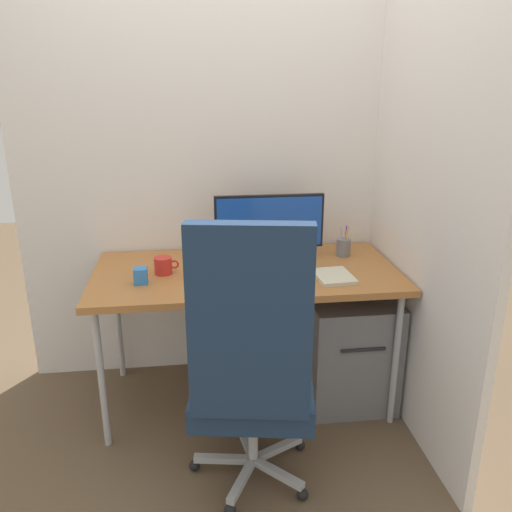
{
  "coord_description": "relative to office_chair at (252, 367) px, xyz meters",
  "views": [
    {
      "loc": [
        -0.26,
        -2.53,
        1.71
      ],
      "look_at": [
        0.04,
        -0.08,
        0.86
      ],
      "focal_mm": 37.06,
      "sensor_mm": 36.0,
      "label": 1
    }
  ],
  "objects": [
    {
      "name": "keyboard",
      "position": [
        0.09,
        0.58,
        0.17
      ],
      "size": [
        0.39,
        0.14,
        0.03
      ],
      "color": "#333338",
      "rests_on": "desk"
    },
    {
      "name": "coffee_mug",
      "position": [
        -0.37,
        0.7,
        0.2
      ],
      "size": [
        0.12,
        0.09,
        0.09
      ],
      "color": "red",
      "rests_on": "desk"
    },
    {
      "name": "notebook",
      "position": [
        0.47,
        0.53,
        0.16
      ],
      "size": [
        0.19,
        0.23,
        0.02
      ],
      "primitive_type": "cube",
      "rotation": [
        0.0,
        0.0,
        0.08
      ],
      "color": "beige",
      "rests_on": "desk"
    },
    {
      "name": "wall_side_right",
      "position": [
        0.86,
        0.58,
        0.79
      ],
      "size": [
        0.04,
        1.65,
        2.8
      ],
      "primitive_type": "cube",
      "color": "white",
      "rests_on": "ground_plane"
    },
    {
      "name": "desk_clamp_accessory",
      "position": [
        -0.47,
        0.58,
        0.19
      ],
      "size": [
        0.06,
        0.06,
        0.08
      ],
      "primitive_type": "cube",
      "color": "#337FD8",
      "rests_on": "desk"
    },
    {
      "name": "desk",
      "position": [
        0.05,
        0.7,
        0.11
      ],
      "size": [
        1.56,
        0.76,
        0.76
      ],
      "color": "#B27038",
      "rests_on": "ground_plane"
    },
    {
      "name": "monitor",
      "position": [
        0.19,
        0.84,
        0.36
      ],
      "size": [
        0.58,
        0.12,
        0.36
      ],
      "color": "black",
      "rests_on": "desk"
    },
    {
      "name": "office_chair",
      "position": [
        0.0,
        0.0,
        0.0
      ],
      "size": [
        0.58,
        0.59,
        1.24
      ],
      "color": "black",
      "rests_on": "ground_plane"
    },
    {
      "name": "pen_holder",
      "position": [
        0.61,
        0.85,
        0.2
      ],
      "size": [
        0.08,
        0.08,
        0.17
      ],
      "color": "slate",
      "rests_on": "desk"
    },
    {
      "name": "ground_plane",
      "position": [
        0.05,
        0.7,
        -0.61
      ],
      "size": [
        8.0,
        8.0,
        0.0
      ],
      "primitive_type": "plane",
      "color": "brown"
    },
    {
      "name": "mouse",
      "position": [
        -0.23,
        0.57,
        0.17
      ],
      "size": [
        0.07,
        0.09,
        0.04
      ],
      "primitive_type": "ellipsoid",
      "rotation": [
        0.0,
        0.0,
        0.26
      ],
      "color": "#9EA0A5",
      "rests_on": "desk"
    },
    {
      "name": "filing_cabinet",
      "position": [
        0.6,
        0.65,
        -0.3
      ],
      "size": [
        0.45,
        0.51,
        0.61
      ],
      "color": "slate",
      "rests_on": "ground_plane"
    },
    {
      "name": "wall_back",
      "position": [
        0.05,
        1.11,
        0.79
      ],
      "size": [
        2.45,
        0.04,
        2.8
      ],
      "primitive_type": "cube",
      "color": "white",
      "rests_on": "ground_plane"
    }
  ]
}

